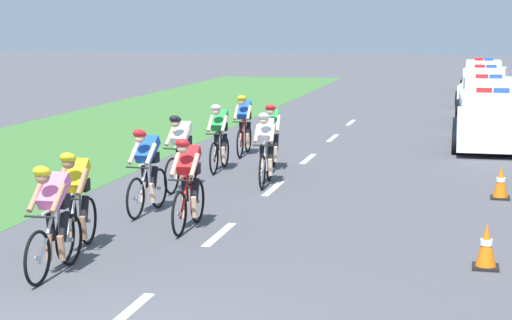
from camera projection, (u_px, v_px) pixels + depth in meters
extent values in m
cube|color=#3D7033|center=(51.00, 148.00, 23.73)|extent=(7.00, 60.00, 0.01)
cube|color=white|center=(126.00, 314.00, 10.39)|extent=(0.14, 1.60, 0.01)
cube|color=white|center=(219.00, 234.00, 14.23)|extent=(0.14, 1.60, 0.01)
cube|color=white|center=(273.00, 188.00, 18.08)|extent=(0.14, 1.60, 0.01)
cube|color=white|center=(308.00, 159.00, 21.92)|extent=(0.14, 1.60, 0.01)
cube|color=white|center=(333.00, 138.00, 25.76)|extent=(0.14, 1.60, 0.01)
cube|color=white|center=(351.00, 122.00, 29.61)|extent=(0.14, 1.60, 0.01)
torus|color=black|center=(38.00, 258.00, 11.44)|extent=(0.05, 0.72, 0.72)
cylinder|color=#99999E|center=(38.00, 258.00, 11.44)|extent=(0.06, 0.06, 0.06)
torus|color=black|center=(71.00, 240.00, 12.40)|extent=(0.05, 0.72, 0.72)
cylinder|color=#99999E|center=(71.00, 240.00, 12.40)|extent=(0.06, 0.06, 0.06)
cylinder|color=silver|center=(52.00, 210.00, 11.79)|extent=(0.04, 0.55, 0.04)
cylinder|color=silver|center=(47.00, 237.00, 11.67)|extent=(0.04, 0.48, 0.63)
cylinder|color=silver|center=(59.00, 229.00, 12.03)|extent=(0.04, 0.04, 0.65)
cylinder|color=black|center=(40.00, 217.00, 11.46)|extent=(0.42, 0.03, 0.03)
cube|color=black|center=(58.00, 204.00, 11.98)|extent=(0.10, 0.22, 0.05)
cube|color=pink|center=(54.00, 191.00, 11.83)|extent=(0.28, 0.55, 0.46)
cube|color=black|center=(58.00, 201.00, 11.96)|extent=(0.28, 0.20, 0.18)
cylinder|color=black|center=(63.00, 227.00, 11.95)|extent=(0.11, 0.22, 0.40)
cylinder|color=#9E7051|center=(61.00, 248.00, 11.91)|extent=(0.09, 0.15, 0.36)
cylinder|color=black|center=(51.00, 227.00, 11.99)|extent=(0.11, 0.17, 0.40)
cylinder|color=#9E7051|center=(49.00, 247.00, 11.95)|extent=(0.09, 0.12, 0.36)
cylinder|color=#9E7051|center=(58.00, 198.00, 11.59)|extent=(0.08, 0.40, 0.35)
cylinder|color=#9E7051|center=(35.00, 197.00, 11.66)|extent=(0.08, 0.40, 0.35)
sphere|color=#9E7051|center=(43.00, 177.00, 11.50)|extent=(0.19, 0.19, 0.19)
ellipsoid|color=yellow|center=(42.00, 172.00, 11.48)|extent=(0.23, 0.32, 0.24)
torus|color=black|center=(65.00, 236.00, 12.59)|extent=(0.11, 0.72, 0.72)
cylinder|color=#99999E|center=(65.00, 236.00, 12.59)|extent=(0.07, 0.07, 0.06)
torus|color=black|center=(88.00, 221.00, 13.56)|extent=(0.11, 0.72, 0.72)
cylinder|color=#99999E|center=(88.00, 221.00, 13.56)|extent=(0.07, 0.07, 0.06)
cylinder|color=silver|center=(75.00, 193.00, 12.94)|extent=(0.09, 0.55, 0.04)
cylinder|color=silver|center=(71.00, 217.00, 12.82)|extent=(0.08, 0.48, 0.63)
cylinder|color=silver|center=(80.00, 211.00, 13.19)|extent=(0.04, 0.04, 0.65)
cylinder|color=black|center=(67.00, 199.00, 12.60)|extent=(0.42, 0.07, 0.03)
cube|color=black|center=(79.00, 188.00, 13.13)|extent=(0.12, 0.23, 0.05)
cube|color=yellow|center=(76.00, 176.00, 12.98)|extent=(0.33, 0.57, 0.47)
cube|color=black|center=(79.00, 185.00, 13.12)|extent=(0.30, 0.23, 0.18)
cylinder|color=black|center=(85.00, 209.00, 13.11)|extent=(0.13, 0.23, 0.40)
cylinder|color=#9E7051|center=(83.00, 228.00, 13.07)|extent=(0.10, 0.16, 0.36)
cylinder|color=black|center=(73.00, 209.00, 13.13)|extent=(0.13, 0.18, 0.40)
cylinder|color=#9E7051|center=(72.00, 227.00, 13.10)|extent=(0.10, 0.13, 0.36)
cylinder|color=#9E7051|center=(82.00, 182.00, 12.75)|extent=(0.11, 0.41, 0.35)
cylinder|color=#9E7051|center=(60.00, 181.00, 12.80)|extent=(0.11, 0.41, 0.35)
sphere|color=#9E7051|center=(68.00, 162.00, 12.65)|extent=(0.19, 0.19, 0.19)
ellipsoid|color=yellow|center=(68.00, 158.00, 12.63)|extent=(0.26, 0.33, 0.24)
torus|color=black|center=(179.00, 214.00, 14.04)|extent=(0.05, 0.72, 0.72)
cylinder|color=#99999E|center=(179.00, 214.00, 14.04)|extent=(0.06, 0.06, 0.06)
torus|color=black|center=(198.00, 201.00, 15.00)|extent=(0.05, 0.72, 0.72)
cylinder|color=#99999E|center=(198.00, 201.00, 15.00)|extent=(0.06, 0.06, 0.06)
cylinder|color=#B21919|center=(187.00, 175.00, 14.39)|extent=(0.04, 0.55, 0.04)
cylinder|color=#B21919|center=(184.00, 197.00, 14.27)|extent=(0.04, 0.48, 0.63)
cylinder|color=#B21919|center=(191.00, 192.00, 14.63)|extent=(0.04, 0.04, 0.65)
cylinder|color=black|center=(181.00, 180.00, 14.06)|extent=(0.42, 0.03, 0.03)
cube|color=black|center=(191.00, 171.00, 14.58)|extent=(0.10, 0.22, 0.05)
cube|color=red|center=(189.00, 160.00, 14.42)|extent=(0.28, 0.55, 0.45)
cube|color=black|center=(191.00, 168.00, 14.56)|extent=(0.28, 0.20, 0.18)
cylinder|color=black|center=(196.00, 190.00, 14.55)|extent=(0.11, 0.22, 0.40)
cylinder|color=tan|center=(194.00, 207.00, 14.51)|extent=(0.09, 0.15, 0.36)
cylinder|color=black|center=(185.00, 190.00, 14.59)|extent=(0.11, 0.17, 0.40)
cylinder|color=tan|center=(184.00, 207.00, 14.55)|extent=(0.09, 0.12, 0.36)
cylinder|color=tan|center=(194.00, 165.00, 14.19)|extent=(0.08, 0.40, 0.35)
cylinder|color=tan|center=(175.00, 165.00, 14.26)|extent=(0.08, 0.40, 0.35)
sphere|color=tan|center=(183.00, 148.00, 14.10)|extent=(0.19, 0.19, 0.19)
ellipsoid|color=red|center=(183.00, 144.00, 14.08)|extent=(0.23, 0.32, 0.24)
torus|color=black|center=(136.00, 199.00, 15.24)|extent=(0.09, 0.73, 0.72)
cylinder|color=#99999E|center=(136.00, 199.00, 15.24)|extent=(0.06, 0.06, 0.06)
torus|color=black|center=(159.00, 188.00, 16.19)|extent=(0.09, 0.73, 0.72)
cylinder|color=#99999E|center=(159.00, 188.00, 16.19)|extent=(0.06, 0.06, 0.06)
cylinder|color=white|center=(146.00, 163.00, 15.58)|extent=(0.07, 0.55, 0.04)
cylinder|color=white|center=(142.00, 183.00, 15.47)|extent=(0.07, 0.48, 0.63)
cylinder|color=white|center=(151.00, 179.00, 15.82)|extent=(0.04, 0.04, 0.65)
cylinder|color=black|center=(137.00, 168.00, 15.26)|extent=(0.42, 0.05, 0.03)
cube|color=black|center=(150.00, 159.00, 15.77)|extent=(0.11, 0.23, 0.05)
cube|color=blue|center=(147.00, 149.00, 15.62)|extent=(0.31, 0.56, 0.45)
cube|color=black|center=(150.00, 157.00, 15.75)|extent=(0.29, 0.22, 0.18)
cylinder|color=black|center=(154.00, 177.00, 15.73)|extent=(0.12, 0.23, 0.40)
cylinder|color=beige|center=(153.00, 193.00, 15.70)|extent=(0.10, 0.16, 0.36)
cylinder|color=black|center=(145.00, 177.00, 15.78)|extent=(0.12, 0.18, 0.40)
cylinder|color=beige|center=(143.00, 192.00, 15.75)|extent=(0.10, 0.13, 0.36)
cylinder|color=beige|center=(151.00, 154.00, 15.38)|extent=(0.10, 0.41, 0.35)
cylinder|color=beige|center=(134.00, 153.00, 15.47)|extent=(0.10, 0.41, 0.35)
sphere|color=beige|center=(140.00, 138.00, 15.30)|extent=(0.19, 0.19, 0.19)
ellipsoid|color=red|center=(140.00, 134.00, 15.28)|extent=(0.25, 0.33, 0.24)
torus|color=black|center=(172.00, 176.00, 17.44)|extent=(0.10, 0.73, 0.72)
cylinder|color=#99999E|center=(172.00, 176.00, 17.44)|extent=(0.06, 0.06, 0.06)
torus|color=black|center=(191.00, 168.00, 18.38)|extent=(0.10, 0.73, 0.72)
cylinder|color=#99999E|center=(191.00, 168.00, 18.38)|extent=(0.06, 0.06, 0.06)
cylinder|color=silver|center=(180.00, 146.00, 17.78)|extent=(0.08, 0.55, 0.04)
cylinder|color=silver|center=(177.00, 163.00, 17.66)|extent=(0.08, 0.48, 0.63)
cylinder|color=silver|center=(184.00, 159.00, 18.01)|extent=(0.04, 0.04, 0.65)
cylinder|color=black|center=(173.00, 149.00, 17.45)|extent=(0.42, 0.06, 0.03)
cube|color=black|center=(184.00, 142.00, 17.96)|extent=(0.12, 0.23, 0.05)
cube|color=white|center=(182.00, 133.00, 17.81)|extent=(0.32, 0.57, 0.44)
cube|color=black|center=(184.00, 140.00, 17.94)|extent=(0.29, 0.22, 0.18)
cylinder|color=black|center=(187.00, 158.00, 17.92)|extent=(0.13, 0.23, 0.40)
cylinder|color=tan|center=(186.00, 171.00, 17.89)|extent=(0.10, 0.16, 0.36)
cylinder|color=black|center=(179.00, 157.00, 17.98)|extent=(0.12, 0.18, 0.40)
cylinder|color=tan|center=(178.00, 171.00, 17.94)|extent=(0.10, 0.13, 0.36)
cylinder|color=tan|center=(185.00, 137.00, 17.57)|extent=(0.11, 0.41, 0.35)
cylinder|color=tan|center=(170.00, 137.00, 17.66)|extent=(0.11, 0.41, 0.35)
sphere|color=tan|center=(176.00, 123.00, 17.49)|extent=(0.19, 0.19, 0.19)
ellipsoid|color=black|center=(175.00, 119.00, 17.47)|extent=(0.25, 0.33, 0.24)
torus|color=black|center=(262.00, 172.00, 17.93)|extent=(0.10, 0.73, 0.72)
cylinder|color=#99999E|center=(262.00, 172.00, 17.93)|extent=(0.06, 0.06, 0.06)
torus|color=black|center=(269.00, 164.00, 18.91)|extent=(0.10, 0.73, 0.72)
cylinder|color=#99999E|center=(269.00, 164.00, 18.91)|extent=(0.06, 0.06, 0.06)
cylinder|color=silver|center=(266.00, 142.00, 18.29)|extent=(0.08, 0.55, 0.04)
cylinder|color=silver|center=(264.00, 159.00, 18.17)|extent=(0.08, 0.48, 0.63)
cylinder|color=silver|center=(267.00, 155.00, 18.53)|extent=(0.04, 0.04, 0.65)
cylinder|color=black|center=(263.00, 145.00, 17.95)|extent=(0.42, 0.06, 0.03)
cube|color=black|center=(267.00, 139.00, 18.48)|extent=(0.12, 0.23, 0.05)
cube|color=white|center=(266.00, 130.00, 18.32)|extent=(0.32, 0.57, 0.45)
cube|color=black|center=(267.00, 137.00, 18.46)|extent=(0.29, 0.22, 0.18)
cylinder|color=black|center=(271.00, 154.00, 18.45)|extent=(0.13, 0.23, 0.40)
cylinder|color=beige|center=(270.00, 167.00, 18.41)|extent=(0.10, 0.16, 0.36)
cylinder|color=black|center=(262.00, 154.00, 18.48)|extent=(0.12, 0.18, 0.40)
cylinder|color=beige|center=(262.00, 167.00, 18.44)|extent=(0.10, 0.13, 0.36)
cylinder|color=beige|center=(272.00, 134.00, 18.10)|extent=(0.11, 0.41, 0.35)
cylinder|color=beige|center=(257.00, 133.00, 18.15)|extent=(0.11, 0.41, 0.35)
sphere|color=beige|center=(264.00, 120.00, 17.99)|extent=(0.19, 0.19, 0.19)
ellipsoid|color=white|center=(264.00, 117.00, 17.97)|extent=(0.25, 0.33, 0.24)
torus|color=black|center=(214.00, 158.00, 19.67)|extent=(0.06, 0.72, 0.72)
cylinder|color=#99999E|center=(214.00, 158.00, 19.67)|extent=(0.06, 0.06, 0.06)
torus|color=black|center=(225.00, 152.00, 20.64)|extent=(0.06, 0.72, 0.72)
cylinder|color=#99999E|center=(225.00, 152.00, 20.64)|extent=(0.06, 0.06, 0.06)
cylinder|color=black|center=(219.00, 131.00, 20.02)|extent=(0.05, 0.55, 0.04)
cylinder|color=black|center=(217.00, 147.00, 19.90)|extent=(0.05, 0.48, 0.63)
cylinder|color=black|center=(221.00, 144.00, 20.26)|extent=(0.04, 0.04, 0.65)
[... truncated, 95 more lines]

